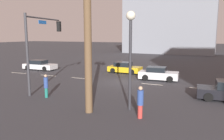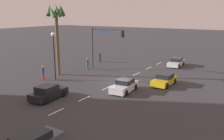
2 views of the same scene
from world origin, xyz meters
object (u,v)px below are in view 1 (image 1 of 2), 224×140
at_px(traffic_signal, 40,40).
at_px(pedestrian_2, 140,101).
at_px(pedestrian_0, 46,85).
at_px(car_2, 40,65).
at_px(streetlamp, 130,42).
at_px(car_3, 158,74).
at_px(car_1, 124,68).
at_px(building_1, 170,25).

distance_m(traffic_signal, pedestrian_2, 10.40).
bearing_deg(pedestrian_0, car_2, -47.70).
height_order(car_2, streetlamp, streetlamp).
bearing_deg(streetlamp, pedestrian_2, 130.83).
height_order(car_2, car_3, car_3).
relative_size(car_3, traffic_signal, 0.64).
height_order(traffic_signal, streetlamp, traffic_signal).
relative_size(car_1, pedestrian_2, 2.21).
xyz_separation_m(car_1, car_2, (11.40, 2.06, -0.01)).
xyz_separation_m(pedestrian_0, building_1, (-2.09, -46.35, 6.10)).
height_order(car_3, streetlamp, streetlamp).
bearing_deg(pedestrian_0, traffic_signal, -43.75).
distance_m(car_1, pedestrian_2, 15.28).
xyz_separation_m(car_2, building_1, (-11.76, -35.71, 6.43)).
xyz_separation_m(car_3, pedestrian_0, (6.46, 9.82, 0.30)).
height_order(car_3, traffic_signal, traffic_signal).
height_order(car_3, pedestrian_0, pedestrian_0).
height_order(traffic_signal, pedestrian_2, traffic_signal).
bearing_deg(streetlamp, building_1, -84.40).
bearing_deg(car_2, streetlamp, 146.36).
height_order(pedestrian_0, building_1, building_1).
distance_m(car_2, building_1, 38.15).
xyz_separation_m(car_2, pedestrian_2, (-17.33, 12.02, 0.37)).
bearing_deg(pedestrian_2, car_1, -67.16).
relative_size(pedestrian_0, building_1, 0.08).
height_order(car_1, traffic_signal, traffic_signal).
relative_size(streetlamp, pedestrian_2, 3.29).
distance_m(car_2, car_3, 16.16).
height_order(traffic_signal, pedestrian_0, traffic_signal).
xyz_separation_m(pedestrian_2, building_1, (5.57, -47.73, 6.06)).
distance_m(pedestrian_2, building_1, 48.44).
bearing_deg(car_3, streetlamp, 91.11).
relative_size(car_3, pedestrian_0, 2.29).
xyz_separation_m(streetlamp, building_1, (4.57, -46.58, 2.77)).
bearing_deg(pedestrian_0, car_3, -123.34).
xyz_separation_m(car_1, traffic_signal, (3.45, 11.04, 3.66)).
bearing_deg(car_1, car_3, 148.76).
bearing_deg(pedestrian_0, building_1, -92.58).
relative_size(car_2, pedestrian_0, 2.56).
bearing_deg(traffic_signal, streetlamp, 167.32).
height_order(car_3, building_1, building_1).
height_order(car_1, car_3, car_3).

